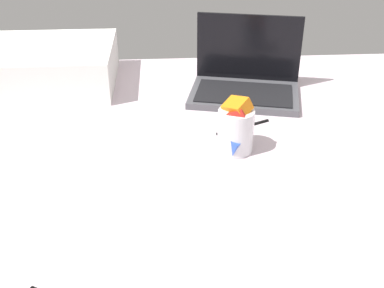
{
  "coord_description": "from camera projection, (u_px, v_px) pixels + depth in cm",
  "views": [
    {
      "loc": [
        -15.47,
        -101.76,
        80.21
      ],
      "look_at": [
        -9.1,
        -4.79,
        24.0
      ],
      "focal_mm": 44.88,
      "sensor_mm": 36.0,
      "label": 1
    }
  ],
  "objects": [
    {
      "name": "bed_mattress",
      "position": [
        226.0,
        184.0,
        1.24
      ],
      "size": [
        180.0,
        140.0,
        18.0
      ],
      "primitive_type": "cube",
      "color": "silver",
      "rests_on": "ground"
    },
    {
      "name": "laptop",
      "position": [
        245.0,
        81.0,
        1.5
      ],
      "size": [
        37.37,
        29.9,
        23.0
      ],
      "rotation": [
        0.0,
        0.0,
        -0.23
      ],
      "color": "#4C4C51",
      "rests_on": "bed_mattress"
    },
    {
      "name": "snack_cup",
      "position": [
        236.0,
        128.0,
        1.19
      ],
      "size": [
        9.29,
        10.52,
        14.83
      ],
      "color": "silver",
      "rests_on": "bed_mattress"
    },
    {
      "name": "pillow",
      "position": [
        33.0,
        66.0,
        1.55
      ],
      "size": [
        52.0,
        36.0,
        13.0
      ],
      "primitive_type": "cube",
      "color": "white",
      "rests_on": "bed_mattress"
    },
    {
      "name": "charger_cable",
      "position": [
        243.0,
        127.0,
        1.32
      ],
      "size": [
        15.67,
        7.7,
        0.6
      ],
      "primitive_type": "cube",
      "rotation": [
        0.0,
        0.0,
        0.43
      ],
      "color": "black",
      "rests_on": "bed_mattress"
    }
  ]
}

